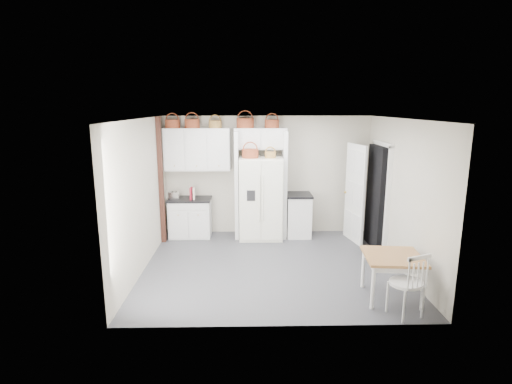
{
  "coord_description": "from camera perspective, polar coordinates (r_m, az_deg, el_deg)",
  "views": [
    {
      "loc": [
        -0.42,
        -6.71,
        2.82
      ],
      "look_at": [
        -0.27,
        0.4,
        1.27
      ],
      "focal_mm": 28.0,
      "sensor_mm": 36.0,
      "label": 1
    }
  ],
  "objects": [
    {
      "name": "basket_bridge_b",
      "position": [
        8.56,
        2.29,
        9.71
      ],
      "size": [
        0.3,
        0.3,
        0.17
      ],
      "primitive_type": "cylinder",
      "color": "maroon",
      "rests_on": "bridge_cabinet"
    },
    {
      "name": "cookbook_cream",
      "position": [
        8.6,
        -8.87,
        -0.24
      ],
      "size": [
        0.05,
        0.17,
        0.25
      ],
      "primitive_type": "cube",
      "rotation": [
        0.0,
        0.0,
        0.09
      ],
      "color": "#F6E0C7",
      "rests_on": "counter_left"
    },
    {
      "name": "basket_upper_c",
      "position": [
        8.57,
        -5.85,
        9.61
      ],
      "size": [
        0.27,
        0.27,
        0.16
      ],
      "primitive_type": "cylinder",
      "color": "brown",
      "rests_on": "upper_cabinet"
    },
    {
      "name": "refrigerator",
      "position": [
        8.53,
        0.66,
        -0.86
      ],
      "size": [
        0.91,
        0.73,
        1.76
      ],
      "primitive_type": "cube",
      "color": "white",
      "rests_on": "floor"
    },
    {
      "name": "wall_right",
      "position": [
        7.38,
        20.07,
        -0.36
      ],
      "size": [
        0.0,
        4.0,
        4.0
      ],
      "primitive_type": "plane",
      "rotation": [
        1.57,
        0.0,
        -1.57
      ],
      "color": "#B1AB98",
      "rests_on": "floor"
    },
    {
      "name": "ceiling",
      "position": [
        6.72,
        2.44,
        10.41
      ],
      "size": [
        4.5,
        4.5,
        0.0
      ],
      "primitive_type": "plane",
      "color": "white",
      "rests_on": "wall_back"
    },
    {
      "name": "toaster",
      "position": [
        8.7,
        -11.59,
        -0.49
      ],
      "size": [
        0.24,
        0.16,
        0.16
      ],
      "primitive_type": "cube",
      "rotation": [
        0.0,
        0.0,
        -0.13
      ],
      "color": "silver",
      "rests_on": "counter_left"
    },
    {
      "name": "basket_bridge_a",
      "position": [
        8.54,
        -1.56,
        9.82
      ],
      "size": [
        0.36,
        0.36,
        0.2
      ],
      "primitive_type": "cylinder",
      "color": "maroon",
      "rests_on": "bridge_cabinet"
    },
    {
      "name": "base_cab_right",
      "position": [
        8.8,
        6.05,
        -3.4
      ],
      "size": [
        0.51,
        0.61,
        0.9
      ],
      "primitive_type": "cube",
      "color": "white",
      "rests_on": "floor"
    },
    {
      "name": "base_cab_left",
      "position": [
        8.83,
        -9.36,
        -3.72
      ],
      "size": [
        0.88,
        0.56,
        0.82
      ],
      "primitive_type": "cube",
      "color": "white",
      "rests_on": "floor"
    },
    {
      "name": "basket_fridge_a",
      "position": [
        8.26,
        -0.83,
        5.52
      ],
      "size": [
        0.34,
        0.34,
        0.18
      ],
      "primitive_type": "cylinder",
      "color": "maroon",
      "rests_on": "refrigerator"
    },
    {
      "name": "basket_upper_a",
      "position": [
        8.69,
        -11.84,
        9.51
      ],
      "size": [
        0.31,
        0.31,
        0.17
      ],
      "primitive_type": "cylinder",
      "color": "maroon",
      "rests_on": "upper_cabinet"
    },
    {
      "name": "basket_upper_b",
      "position": [
        8.62,
        -9.12,
        9.63
      ],
      "size": [
        0.32,
        0.32,
        0.19
      ],
      "primitive_type": "cylinder",
      "color": "maroon",
      "rests_on": "upper_cabinet"
    },
    {
      "name": "windsor_chair",
      "position": [
        5.88,
        20.65,
        -12.04
      ],
      "size": [
        0.59,
        0.57,
        0.95
      ],
      "primitive_type": "cube",
      "rotation": [
        0.0,
        0.0,
        0.38
      ],
      "color": "white",
      "rests_on": "floor"
    },
    {
      "name": "fridge_panel_left",
      "position": [
        8.57,
        -2.76,
        1.04
      ],
      "size": [
        0.08,
        0.6,
        2.3
      ],
      "primitive_type": "cube",
      "color": "white",
      "rests_on": "floor"
    },
    {
      "name": "dining_table",
      "position": [
        6.35,
        18.8,
        -11.39
      ],
      "size": [
        0.88,
        0.88,
        0.67
      ],
      "primitive_type": "cube",
      "rotation": [
        0.0,
        0.0,
        -0.09
      ],
      "color": "#9E682F",
      "rests_on": "floor"
    },
    {
      "name": "door_slab",
      "position": [
        8.53,
        13.93,
        -0.22
      ],
      "size": [
        0.21,
        0.79,
        2.05
      ],
      "primitive_type": "cube",
      "rotation": [
        0.0,
        0.0,
        -1.36
      ],
      "color": "white",
      "rests_on": "floor"
    },
    {
      "name": "counter_left",
      "position": [
        8.73,
        -9.46,
        -1.03
      ],
      "size": [
        0.92,
        0.59,
        0.04
      ],
      "primitive_type": "cube",
      "color": "black",
      "rests_on": "base_cab_left"
    },
    {
      "name": "cookbook_red",
      "position": [
        8.61,
        -9.23,
        -0.19
      ],
      "size": [
        0.05,
        0.17,
        0.26
      ],
      "primitive_type": "cube",
      "rotation": [
        0.0,
        0.0,
        -0.07
      ],
      "color": "maroon",
      "rests_on": "counter_left"
    },
    {
      "name": "bridge_cabinet",
      "position": [
        8.57,
        0.64,
        7.64
      ],
      "size": [
        1.12,
        0.34,
        0.45
      ],
      "primitive_type": "cube",
      "color": "white",
      "rests_on": "wall_back"
    },
    {
      "name": "wall_back",
      "position": [
        8.85,
        1.56,
        2.39
      ],
      "size": [
        4.5,
        0.0,
        4.5
      ],
      "primitive_type": "plane",
      "rotation": [
        1.57,
        0.0,
        0.0
      ],
      "color": "#B1AB98",
      "rests_on": "floor"
    },
    {
      "name": "floor",
      "position": [
        7.29,
        2.26,
        -10.49
      ],
      "size": [
        4.5,
        4.5,
        0.0
      ],
      "primitive_type": "plane",
      "color": "#41424C",
      "rests_on": "ground"
    },
    {
      "name": "basket_fridge_b",
      "position": [
        8.28,
        2.06,
        5.33
      ],
      "size": [
        0.23,
        0.23,
        0.12
      ],
      "primitive_type": "cylinder",
      "color": "brown",
      "rests_on": "refrigerator"
    },
    {
      "name": "trim_post",
      "position": [
        8.39,
        -13.42,
        1.51
      ],
      "size": [
        0.09,
        0.09,
        2.6
      ],
      "primitive_type": "cube",
      "color": "black",
      "rests_on": "floor"
    },
    {
      "name": "wall_left",
      "position": [
        7.11,
        -16.06,
        -0.53
      ],
      "size": [
        0.0,
        4.0,
        4.0
      ],
      "primitive_type": "plane",
      "rotation": [
        1.57,
        0.0,
        1.57
      ],
      "color": "#B1AB98",
      "rests_on": "floor"
    },
    {
      "name": "fridge_panel_right",
      "position": [
        8.6,
        4.04,
        1.07
      ],
      "size": [
        0.08,
        0.6,
        2.3
      ],
      "primitive_type": "cube",
      "color": "white",
      "rests_on": "floor"
    },
    {
      "name": "counter_right",
      "position": [
        8.69,
        6.12,
        -0.41
      ],
      "size": [
        0.55,
        0.65,
        0.04
      ],
      "primitive_type": "cube",
      "color": "black",
      "rests_on": "base_cab_right"
    },
    {
      "name": "doorway_void",
      "position": [
        8.32,
        16.91,
        -0.71
      ],
      "size": [
        0.18,
        0.85,
        2.05
      ],
      "primitive_type": "cube",
      "color": "black",
      "rests_on": "floor"
    },
    {
      "name": "upper_cabinet",
      "position": [
        8.65,
        -8.39,
        6.06
      ],
      "size": [
        1.4,
        0.34,
        0.9
      ],
      "primitive_type": "cube",
      "color": "white",
      "rests_on": "wall_back"
    }
  ]
}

